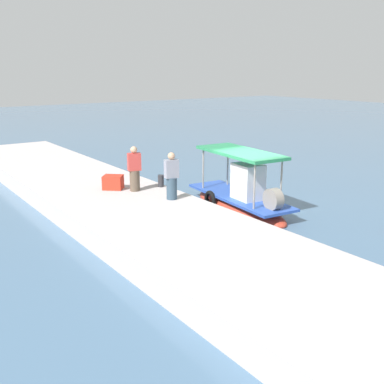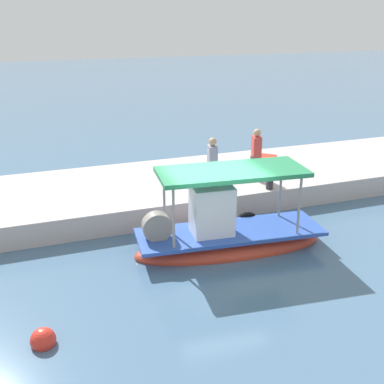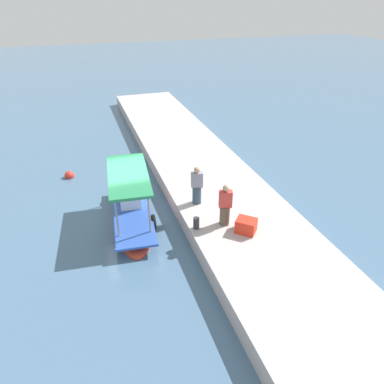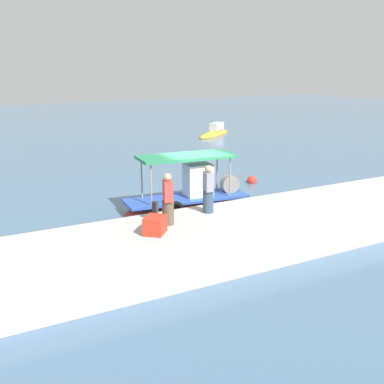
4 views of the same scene
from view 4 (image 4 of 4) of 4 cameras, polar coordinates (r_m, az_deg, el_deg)
ground_plane at (r=20.33m, az=0.36°, el=-1.88°), size 120.00×120.00×0.00m
dock_quay at (r=16.73m, az=7.61°, el=-4.46°), size 36.00×4.74×0.75m
main_fishing_boat at (r=19.95m, az=-0.41°, el=-0.90°), size 5.56×2.13×2.70m
fisherman_near_bollard at (r=15.69m, az=-2.94°, el=-1.15°), size 0.49×0.56×1.78m
fisherman_by_crate at (r=16.99m, az=1.97°, el=0.09°), size 0.46×0.54×1.75m
mooring_bollard at (r=16.89m, az=-4.47°, el=-1.97°), size 0.24×0.24×0.49m
cargo_crate at (r=15.05m, az=-4.50°, el=-4.01°), size 0.95×0.96×0.55m
marker_buoy at (r=24.78m, az=7.24°, el=1.36°), size 0.52×0.52×0.52m
moored_boat_near at (r=41.52m, az=2.72°, el=7.11°), size 4.93×3.89×1.30m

